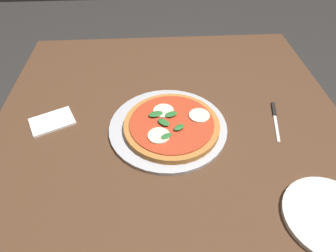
{
  "coord_description": "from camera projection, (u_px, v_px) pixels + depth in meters",
  "views": [
    {
      "loc": [
        -0.05,
        -0.69,
        1.36
      ],
      "look_at": [
        -0.01,
        -0.06,
        0.74
      ],
      "focal_mm": 30.67,
      "sensor_mm": 36.0,
      "label": 1
    }
  ],
  "objects": [
    {
      "name": "pizza",
      "position": [
        173.0,
        125.0,
        0.87
      ],
      "size": [
        0.29,
        0.29,
        0.03
      ],
      "color": "#B27033",
      "rests_on": "serving_tray"
    },
    {
      "name": "ground_plane",
      "position": [
        169.0,
        223.0,
        1.44
      ],
      "size": [
        6.0,
        6.0,
        0.0
      ],
      "primitive_type": "plane",
      "color": "#2D2B28"
    },
    {
      "name": "serving_tray",
      "position": [
        168.0,
        127.0,
        0.89
      ],
      "size": [
        0.36,
        0.36,
        0.01
      ],
      "primitive_type": "cylinder",
      "color": "#B2B2B7",
      "rests_on": "dining_table"
    },
    {
      "name": "napkin",
      "position": [
        52.0,
        121.0,
        0.91
      ],
      "size": [
        0.16,
        0.14,
        0.01
      ],
      "primitive_type": "cube",
      "rotation": [
        0.0,
        0.0,
        0.45
      ],
      "color": "white",
      "rests_on": "dining_table"
    },
    {
      "name": "knife",
      "position": [
        275.0,
        116.0,
        0.93
      ],
      "size": [
        0.05,
        0.18,
        0.01
      ],
      "color": "black",
      "rests_on": "dining_table"
    },
    {
      "name": "dining_table",
      "position": [
        170.0,
        137.0,
        1.0
      ],
      "size": [
        1.12,
        1.08,
        0.73
      ],
      "color": "#4C301E",
      "rests_on": "ground_plane"
    },
    {
      "name": "plate_white",
      "position": [
        330.0,
        217.0,
        0.67
      ],
      "size": [
        0.22,
        0.22,
        0.01
      ],
      "primitive_type": "cylinder",
      "color": "white",
      "rests_on": "dining_table"
    }
  ]
}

